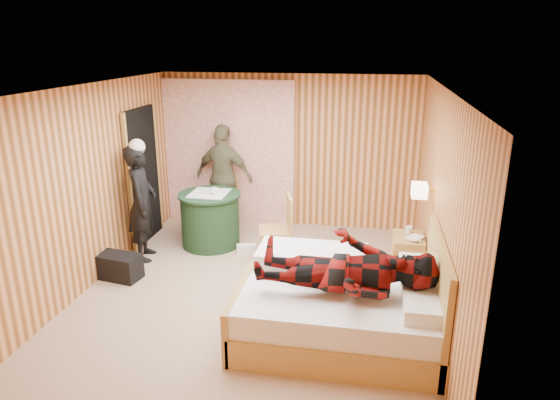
% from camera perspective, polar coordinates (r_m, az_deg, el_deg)
% --- Properties ---
extents(floor, '(4.20, 5.00, 0.01)m').
position_cam_1_polar(floor, '(6.34, -2.88, -10.44)').
color(floor, tan).
rests_on(floor, ground).
extents(ceiling, '(4.20, 5.00, 0.01)m').
position_cam_1_polar(ceiling, '(5.61, -3.28, 12.67)').
color(ceiling, silver).
rests_on(ceiling, wall_back).
extents(wall_back, '(4.20, 0.02, 2.50)m').
position_cam_1_polar(wall_back, '(8.22, 1.02, 5.56)').
color(wall_back, '#F19D5C').
rests_on(wall_back, floor).
extents(wall_left, '(0.02, 5.00, 2.50)m').
position_cam_1_polar(wall_left, '(6.65, -20.94, 1.37)').
color(wall_left, '#F19D5C').
rests_on(wall_left, floor).
extents(wall_right, '(0.02, 5.00, 2.50)m').
position_cam_1_polar(wall_right, '(5.75, 17.72, -0.78)').
color(wall_right, '#F19D5C').
rests_on(wall_right, floor).
extents(curtain, '(2.20, 0.08, 2.40)m').
position_cam_1_polar(curtain, '(8.39, -5.84, 5.36)').
color(curtain, white).
rests_on(curtain, floor).
extents(doorway, '(0.06, 0.90, 2.05)m').
position_cam_1_polar(doorway, '(7.87, -15.35, 2.67)').
color(doorway, black).
rests_on(doorway, floor).
extents(wall_lamp, '(0.26, 0.24, 0.16)m').
position_cam_1_polar(wall_lamp, '(6.14, 15.67, 1.08)').
color(wall_lamp, gold).
rests_on(wall_lamp, wall_right).
extents(bed, '(2.08, 1.64, 1.13)m').
position_cam_1_polar(bed, '(5.44, 7.13, -11.80)').
color(bed, tan).
rests_on(bed, floor).
extents(nightstand, '(0.41, 0.56, 0.54)m').
position_cam_1_polar(nightstand, '(6.86, 14.35, -6.10)').
color(nightstand, tan).
rests_on(nightstand, floor).
extents(round_table, '(0.94, 0.94, 0.83)m').
position_cam_1_polar(round_table, '(7.62, -7.97, -2.15)').
color(round_table, '#1D3F23').
rests_on(round_table, floor).
extents(chair_far, '(0.45, 0.45, 0.93)m').
position_cam_1_polar(chair_far, '(8.24, -6.45, 0.36)').
color(chair_far, tan).
rests_on(chair_far, floor).
extents(chair_near, '(0.54, 0.54, 0.98)m').
position_cam_1_polar(chair_near, '(6.91, 0.15, -2.79)').
color(chair_near, tan).
rests_on(chair_near, floor).
extents(duffel_bag, '(0.63, 0.40, 0.33)m').
position_cam_1_polar(duffel_bag, '(6.94, -17.98, -7.24)').
color(duffel_bag, black).
rests_on(duffel_bag, floor).
extents(sneaker_left, '(0.30, 0.19, 0.12)m').
position_cam_1_polar(sneaker_left, '(7.41, -3.87, -5.57)').
color(sneaker_left, white).
rests_on(sneaker_left, floor).
extents(sneaker_right, '(0.26, 0.17, 0.11)m').
position_cam_1_polar(sneaker_right, '(7.19, 0.11, -6.35)').
color(sneaker_right, white).
rests_on(sneaker_right, floor).
extents(woman_standing, '(0.54, 0.69, 1.65)m').
position_cam_1_polar(woman_standing, '(7.23, -15.50, -0.34)').
color(woman_standing, black).
rests_on(woman_standing, floor).
extents(man_at_table, '(1.08, 0.63, 1.72)m').
position_cam_1_polar(man_at_table, '(8.20, -6.39, 2.62)').
color(man_at_table, '#646143').
rests_on(man_at_table, floor).
extents(man_on_bed, '(0.86, 0.67, 1.77)m').
position_cam_1_polar(man_on_bed, '(4.93, 7.59, -6.37)').
color(man_on_bed, maroon).
rests_on(man_on_bed, bed).
extents(book_lower, '(0.22, 0.26, 0.02)m').
position_cam_1_polar(book_lower, '(6.71, 14.55, -4.15)').
color(book_lower, white).
rests_on(book_lower, nightstand).
extents(book_upper, '(0.26, 0.28, 0.02)m').
position_cam_1_polar(book_upper, '(6.71, 14.56, -3.99)').
color(book_upper, white).
rests_on(book_upper, nightstand).
extents(cup_nightstand, '(0.13, 0.13, 0.09)m').
position_cam_1_polar(cup_nightstand, '(6.87, 14.48, -3.31)').
color(cup_nightstand, white).
rests_on(cup_nightstand, nightstand).
extents(cup_table, '(0.16, 0.16, 0.10)m').
position_cam_1_polar(cup_table, '(7.40, -7.50, 1.02)').
color(cup_table, white).
rests_on(cup_table, round_table).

